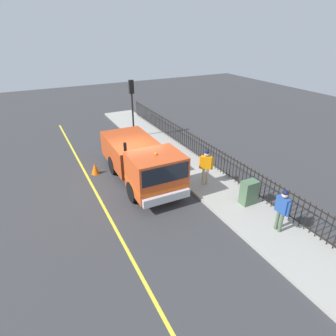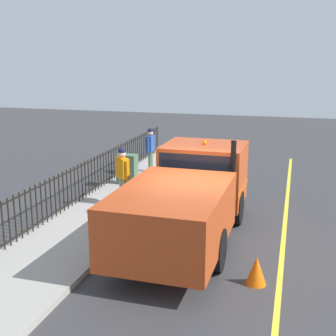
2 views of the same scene
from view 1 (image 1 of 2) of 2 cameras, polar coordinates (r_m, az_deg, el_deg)
name	(u,v)px [view 1 (image 1 of 2)]	position (r m, az deg, el deg)	size (l,w,h in m)	color
ground_plane	(133,180)	(14.55, -7.04, -2.41)	(53.66, 53.66, 0.00)	#38383A
sidewalk_slab	(188,166)	(15.76, 4.02, 0.45)	(2.51, 24.39, 0.14)	#A3A099
lane_marking	(94,189)	(14.10, -14.71, -4.17)	(0.12, 21.95, 0.01)	yellow
work_truck	(142,161)	(13.67, -5.19, 1.52)	(2.38, 6.25, 2.52)	#D84C1E
worker_standing	(206,164)	(13.44, 7.72, 0.88)	(0.53, 0.50, 1.79)	orange
pedestrian_distant	(282,206)	(11.10, 22.14, -7.22)	(0.23, 0.65, 1.76)	#264C99
iron_fence	(205,151)	(16.02, 7.42, 3.42)	(0.04, 20.77, 1.21)	black
traffic_light_near	(132,97)	(19.13, -7.33, 13.98)	(0.31, 0.22, 3.83)	black
utility_cabinet	(249,192)	(12.62, 16.07, -4.75)	(0.69, 0.46, 1.08)	#4C6B4C
traffic_cone	(95,169)	(15.39, -14.55, -0.12)	(0.43, 0.43, 0.61)	orange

